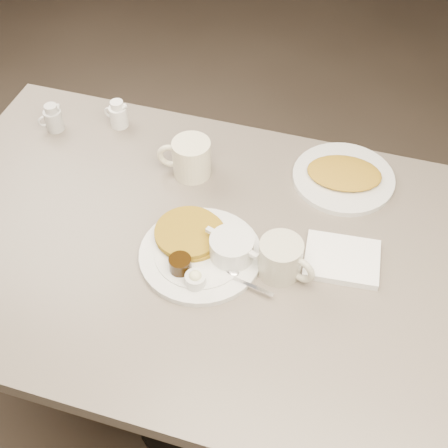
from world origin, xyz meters
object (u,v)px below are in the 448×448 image
(coffee_mug_near, at_px, (282,258))
(coffee_mug_far, at_px, (190,158))
(hash_plate, at_px, (344,176))
(creamer_left, at_px, (53,118))
(creamer_right, at_px, (118,115))
(main_plate, at_px, (205,249))
(diner_table, at_px, (222,293))

(coffee_mug_near, relative_size, coffee_mug_far, 1.01)
(coffee_mug_near, distance_m, hash_plate, 0.35)
(coffee_mug_near, bearing_deg, hash_plate, 75.79)
(coffee_mug_near, bearing_deg, coffee_mug_far, 140.41)
(coffee_mug_far, bearing_deg, hash_plate, 12.78)
(creamer_left, distance_m, creamer_right, 0.18)
(coffee_mug_far, xyz_separation_m, creamer_right, (-0.25, 0.12, -0.01))
(main_plate, xyz_separation_m, creamer_right, (-0.37, 0.38, 0.01))
(main_plate, distance_m, creamer_left, 0.62)
(main_plate, height_order, hash_plate, main_plate)
(coffee_mug_near, xyz_separation_m, creamer_right, (-0.55, 0.37, -0.01))
(diner_table, bearing_deg, main_plate, -141.37)
(main_plate, height_order, creamer_left, creamer_left)
(creamer_left, xyz_separation_m, creamer_right, (0.16, 0.07, -0.00))
(creamer_left, bearing_deg, main_plate, -29.85)
(hash_plate, bearing_deg, creamer_left, -177.82)
(coffee_mug_near, bearing_deg, creamer_right, 146.12)
(coffee_mug_near, bearing_deg, main_plate, -178.11)
(creamer_left, bearing_deg, coffee_mug_far, -7.69)
(coffee_mug_near, height_order, coffee_mug_far, coffee_mug_far)
(creamer_right, bearing_deg, creamer_left, -157.58)
(coffee_mug_far, bearing_deg, diner_table, -55.97)
(diner_table, relative_size, hash_plate, 5.21)
(coffee_mug_near, xyz_separation_m, coffee_mug_far, (-0.30, 0.25, 0.00))
(coffee_mug_far, relative_size, creamer_right, 1.83)
(diner_table, xyz_separation_m, creamer_right, (-0.41, 0.35, 0.21))
(coffee_mug_far, height_order, hash_plate, coffee_mug_far)
(creamer_left, bearing_deg, creamer_right, 22.42)
(creamer_right, xyz_separation_m, hash_plate, (0.64, -0.04, -0.02))
(main_plate, height_order, coffee_mug_far, coffee_mug_far)
(creamer_right, bearing_deg, coffee_mug_far, -26.03)
(main_plate, distance_m, hash_plate, 0.43)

